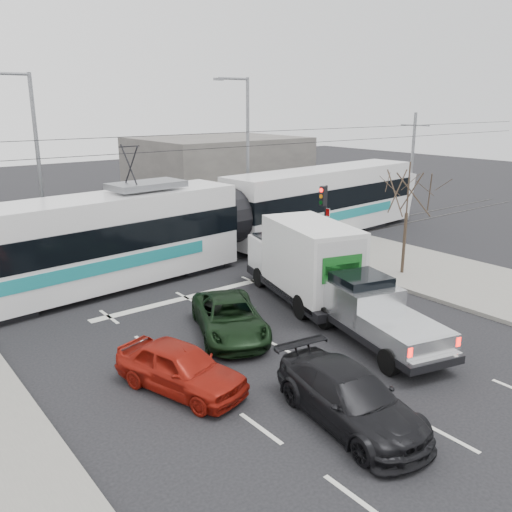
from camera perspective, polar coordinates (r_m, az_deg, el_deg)
ground at (r=18.67m, az=6.87°, el=-8.31°), size 120.00×120.00×0.00m
sidewalk_right at (r=25.44m, az=21.48°, el=-2.51°), size 6.00×60.00×0.15m
rails at (r=26.23m, az=-8.64°, el=-1.17°), size 60.00×1.60×0.03m
building_right at (r=43.62m, az=-4.11°, el=9.09°), size 12.00×10.00×5.00m
bare_tree at (r=24.78m, az=15.71°, el=6.41°), size 2.40×2.40×5.00m
traffic_signal at (r=26.67m, az=7.18°, el=5.21°), size 0.44×0.44×3.60m
street_lamp_near at (r=32.55m, az=-1.14°, el=11.45°), size 2.38×0.25×9.00m
street_lamp_far at (r=29.19m, az=-22.33°, el=9.79°), size 2.38×0.25×9.00m
catenary at (r=25.38m, az=-9.00°, el=7.21°), size 60.00×0.20×7.00m
tram at (r=26.99m, az=-3.21°, el=4.00°), size 28.81×5.40×5.85m
silver_pickup at (r=18.23m, az=12.06°, el=-5.66°), size 3.27×6.00×2.07m
box_truck at (r=21.31m, az=5.12°, el=-0.58°), size 3.87×6.85×3.25m
navy_pickup at (r=24.87m, az=5.14°, el=0.46°), size 2.37×5.15×2.10m
green_car at (r=18.40m, az=-2.78°, el=-6.47°), size 3.72×4.96×1.25m
red_car at (r=15.16m, az=-7.97°, el=-11.54°), size 2.66×4.23×1.34m
dark_car at (r=13.84m, az=9.85°, el=-14.47°), size 2.56×4.87×1.35m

